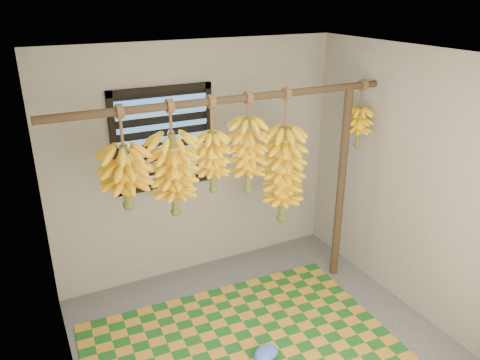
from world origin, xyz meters
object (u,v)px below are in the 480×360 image
banana_bunch_d (248,155)px  woven_mat (249,360)px  plastic_bag (266,353)px  banana_bunch_a (126,177)px  support_post (341,187)px  banana_bunch_b (174,175)px  banana_bunch_f (359,127)px  banana_bunch_e (283,175)px  banana_bunch_c (212,162)px

banana_bunch_d → woven_mat: bearing=-116.0°
banana_bunch_d → plastic_bag: bearing=-106.4°
plastic_bag → banana_bunch_a: (-0.83, 0.78, 1.43)m
plastic_bag → woven_mat: bearing=160.2°
support_post → banana_bunch_b: 1.78m
support_post → banana_bunch_a: (-2.11, 0.00, 0.49)m
banana_bunch_b → banana_bunch_f: (1.87, 0.00, 0.16)m
woven_mat → banana_bunch_b: bearing=113.6°
banana_bunch_a → banana_bunch_d: 1.06m
support_post → woven_mat: bearing=-152.6°
banana_bunch_d → banana_bunch_f: (1.20, 0.00, 0.10)m
plastic_bag → banana_bunch_d: size_ratio=0.25×
woven_mat → banana_bunch_d: (0.36, 0.73, 1.49)m
banana_bunch_e → banana_bunch_f: size_ratio=1.92×
banana_bunch_b → banana_bunch_c: size_ratio=1.17×
banana_bunch_b → banana_bunch_f: 1.88m
support_post → banana_bunch_f: (0.15, 0.00, 0.60)m
banana_bunch_b → banana_bunch_c: same height
banana_bunch_b → banana_bunch_e: 1.06m
banana_bunch_a → banana_bunch_c: same height
support_post → banana_bunch_c: bearing=180.0°
woven_mat → banana_bunch_b: (-0.32, 0.73, 1.43)m
support_post → banana_bunch_e: 0.73m
support_post → banana_bunch_b: size_ratio=2.08×
banana_bunch_e → banana_bunch_c: bearing=180.0°
banana_bunch_a → banana_bunch_c: 0.72m
banana_bunch_c → banana_bunch_f: 1.53m
support_post → woven_mat: support_post is taller
banana_bunch_c → banana_bunch_d: same height
banana_bunch_d → banana_bunch_c: bearing=180.0°
banana_bunch_e → banana_bunch_d: bearing=180.0°
banana_bunch_a → banana_bunch_e: size_ratio=0.65×
woven_mat → banana_bunch_d: size_ratio=2.87×
banana_bunch_a → banana_bunch_e: bearing=0.0°
support_post → banana_bunch_c: (-1.38, 0.00, 0.49)m
woven_mat → banana_bunch_f: (1.55, 0.73, 1.60)m
support_post → plastic_bag: (-1.28, -0.78, -0.94)m
banana_bunch_a → banana_bunch_d: (1.06, 0.00, 0.01)m
banana_bunch_a → banana_bunch_f: size_ratio=1.25×
banana_bunch_f → banana_bunch_a: bearing=180.0°
banana_bunch_b → banana_bunch_d: bearing=0.0°
plastic_bag → banana_bunch_b: size_ratio=0.23×
banana_bunch_f → banana_bunch_b: bearing=180.0°
banana_bunch_e → plastic_bag: bearing=-127.5°
plastic_bag → banana_bunch_c: size_ratio=0.27×
support_post → banana_bunch_b: bearing=180.0°
support_post → banana_bunch_d: size_ratio=2.25×
support_post → plastic_bag: support_post is taller
banana_bunch_b → banana_bunch_c: (0.34, 0.00, 0.06)m
plastic_bag → banana_bunch_b: (-0.45, 0.78, 1.38)m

